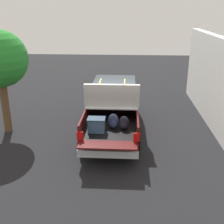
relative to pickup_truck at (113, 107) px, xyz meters
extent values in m
plane|color=black|center=(-0.37, 0.00, -0.96)|extent=(40.00, 40.00, 0.00)
cube|color=#470F0F|center=(-0.37, 0.00, -0.34)|extent=(5.50, 1.92, 0.46)
cube|color=black|center=(-1.57, 0.00, -0.09)|extent=(2.80, 1.80, 0.04)
cube|color=#470F0F|center=(-1.57, 0.93, 0.14)|extent=(2.80, 0.06, 0.50)
cube|color=#470F0F|center=(-1.57, -0.93, 0.14)|extent=(2.80, 0.06, 0.50)
cube|color=#470F0F|center=(-0.20, 0.00, 0.14)|extent=(0.06, 1.80, 0.50)
cube|color=#470F0F|center=(-3.24, 0.00, -0.09)|extent=(0.55, 1.80, 0.04)
cube|color=#B2B2B7|center=(-0.79, 0.00, 0.41)|extent=(1.25, 1.92, 0.04)
cube|color=#470F0F|center=(0.98, 0.00, 0.14)|extent=(2.30, 1.92, 0.50)
cube|color=#2D3842|center=(0.88, 0.00, 0.65)|extent=(1.94, 1.76, 0.52)
cube|color=#470F0F|center=(2.33, 0.00, 0.08)|extent=(0.40, 1.82, 0.38)
cube|color=#B2B2B7|center=(-3.09, 0.00, -0.45)|extent=(0.24, 1.92, 0.24)
cube|color=red|center=(-2.99, 0.88, 0.07)|extent=(0.06, 0.20, 0.28)
cube|color=red|center=(-2.99, -0.88, 0.07)|extent=(0.06, 0.20, 0.28)
cylinder|color=black|center=(1.38, 0.88, -0.55)|extent=(0.82, 0.30, 0.82)
cylinder|color=black|center=(1.38, -0.88, -0.55)|extent=(0.82, 0.30, 0.82)
cylinder|color=black|center=(-2.12, 0.88, -0.55)|extent=(0.82, 0.30, 0.82)
cylinder|color=black|center=(-2.12, -0.88, -0.55)|extent=(0.82, 0.30, 0.82)
cube|color=#335170|center=(-2.29, 0.44, 0.14)|extent=(0.40, 0.55, 0.42)
cube|color=#23394E|center=(-2.29, 0.44, 0.37)|extent=(0.44, 0.59, 0.05)
ellipsoid|color=#283351|center=(-1.98, -0.11, 0.18)|extent=(0.20, 0.37, 0.51)
ellipsoid|color=#283351|center=(-2.09, -0.11, 0.11)|extent=(0.09, 0.26, 0.23)
ellipsoid|color=black|center=(-2.05, -0.48, 0.16)|extent=(0.20, 0.33, 0.47)
ellipsoid|color=black|center=(-2.16, -0.48, 0.09)|extent=(0.09, 0.23, 0.21)
cube|color=#9E9993|center=(-0.79, 0.00, 0.64)|extent=(0.82, 2.02, 0.42)
cube|color=#9E9993|center=(-1.12, 0.00, 1.05)|extent=(0.16, 2.02, 0.40)
cube|color=#9E9993|center=(-0.74, 0.91, 0.96)|extent=(0.58, 0.20, 0.22)
cube|color=#9E9993|center=(-0.74, -0.91, 0.96)|extent=(0.58, 0.20, 0.22)
cube|color=yellow|center=(-0.79, 0.45, 1.26)|extent=(0.92, 0.03, 0.02)
cube|color=yellow|center=(-0.79, -0.46, 1.26)|extent=(0.92, 0.03, 0.02)
cube|color=white|center=(1.05, -4.23, 0.89)|extent=(9.04, 0.36, 3.70)
cylinder|color=brown|center=(-0.53, 4.29, 0.20)|extent=(0.30, 0.30, 2.33)
camera|label=1|loc=(-10.95, -0.60, 3.84)|focal=45.51mm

